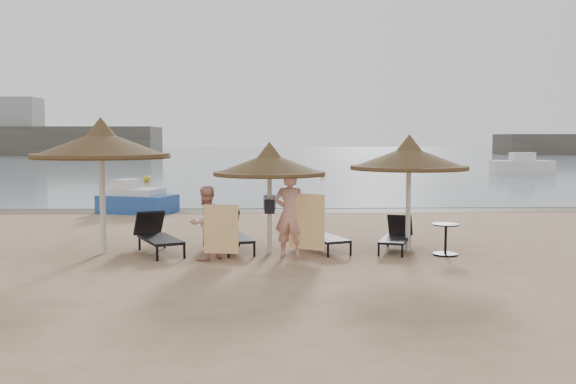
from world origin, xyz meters
name	(u,v)px	position (x,y,z in m)	size (l,w,h in m)	color
ground	(236,263)	(0.00, 0.00, 0.00)	(160.00, 160.00, 0.00)	tan
sea	(263,155)	(0.00, 80.00, 0.01)	(200.00, 140.00, 0.03)	slate
wet_sand_strip	(249,211)	(0.00, 9.40, 0.00)	(200.00, 1.60, 0.01)	brown
far_shore	(84,135)	(-25.10, 77.82, 2.91)	(150.00, 54.80, 12.00)	brown
palapa_left	(101,145)	(-3.04, 1.23, 2.44)	(3.09, 3.09, 3.06)	silver
palapa_center	(269,165)	(0.70, 1.11, 2.00)	(2.53, 2.53, 2.51)	silver
palapa_right	(409,158)	(3.87, 1.31, 2.13)	(2.70, 2.70, 2.68)	silver
lounger_far_left	(157,235)	(-1.87, 1.37, 0.40)	(1.43, 2.06, 0.89)	black
lounger_near_left	(231,233)	(-0.20, 1.63, 0.39)	(1.13, 2.01, 0.86)	black
lounger_near_right	(320,233)	(1.87, 1.61, 0.37)	(1.23, 1.94, 0.83)	black
lounger_far_right	(397,235)	(3.64, 1.47, 0.34)	(1.10, 1.80, 0.77)	black
side_table	(446,240)	(4.60, 0.77, 0.33)	(0.58, 0.58, 0.70)	black
person_left	(206,217)	(-0.67, 0.40, 0.92)	(0.84, 0.55, 1.83)	tan
person_right	(290,207)	(1.14, 0.57, 1.11)	(1.02, 0.66, 2.21)	tan
towel_left	(221,229)	(-0.32, 0.05, 0.71)	(0.73, 0.12, 1.03)	orange
towel_right	(307,222)	(1.49, 0.32, 0.82)	(0.73, 0.47, 1.19)	orange
bag_patterned	(270,203)	(0.70, 1.29, 1.13)	(0.28, 0.11, 0.34)	silver
bag_dark	(270,207)	(0.70, 0.95, 1.08)	(0.23, 0.10, 0.32)	black
pedal_boat	(137,200)	(-3.88, 9.04, 0.43)	(2.83, 2.23, 1.15)	#214897
buoy_left	(147,179)	(-6.32, 23.95, 0.20)	(0.39, 0.39, 0.39)	gold
buoy_mid	(323,174)	(4.22, 28.30, 0.17)	(0.34, 0.34, 0.34)	gold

